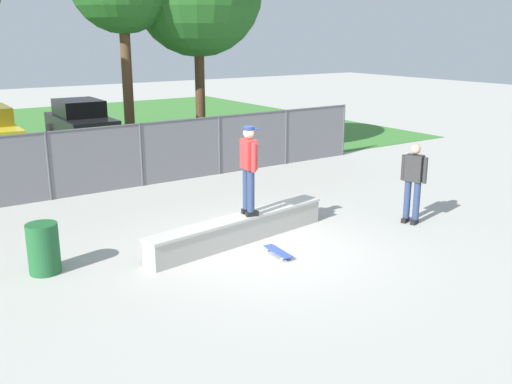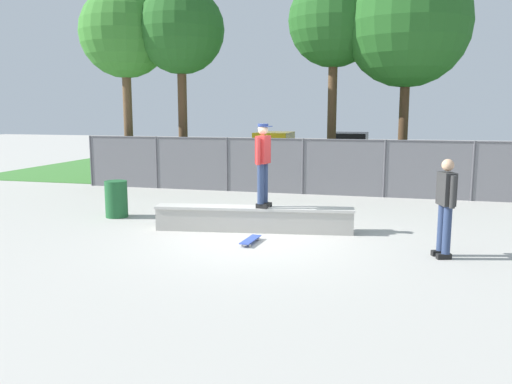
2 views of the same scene
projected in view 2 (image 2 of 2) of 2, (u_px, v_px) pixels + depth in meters
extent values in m
plane|color=#ADAAA3|center=(255.00, 239.00, 10.81)|extent=(80.00, 80.00, 0.00)
cube|color=#3D7A33|center=(335.00, 163.00, 26.53)|extent=(27.32, 20.00, 0.02)
cube|color=#A8A59E|center=(254.00, 220.00, 11.51)|extent=(4.41, 1.05, 0.50)
cube|color=beige|center=(254.00, 208.00, 11.47)|extent=(4.45, 1.09, 0.06)
cube|color=black|center=(266.00, 204.00, 11.47)|extent=(0.27, 0.15, 0.10)
cube|color=black|center=(262.00, 206.00, 11.27)|extent=(0.27, 0.15, 0.10)
cylinder|color=navy|center=(265.00, 183.00, 11.41)|extent=(0.15, 0.15, 0.88)
cylinder|color=navy|center=(261.00, 184.00, 11.21)|extent=(0.15, 0.15, 0.88)
cube|color=red|center=(263.00, 150.00, 11.19)|extent=(0.28, 0.41, 0.60)
cylinder|color=red|center=(267.00, 150.00, 11.42)|extent=(0.10, 0.10, 0.58)
cylinder|color=red|center=(258.00, 151.00, 10.97)|extent=(0.10, 0.10, 0.58)
sphere|color=beige|center=(263.00, 130.00, 11.13)|extent=(0.22, 0.22, 0.22)
cylinder|color=navy|center=(263.00, 125.00, 11.11)|extent=(0.23, 0.23, 0.06)
cube|color=navy|center=(268.00, 126.00, 11.06)|extent=(0.15, 0.22, 0.02)
cube|color=#334CB2|center=(251.00, 239.00, 10.48)|extent=(0.27, 0.81, 0.02)
cube|color=#B2B2B7|center=(246.00, 244.00, 10.23)|extent=(0.14, 0.07, 0.02)
cube|color=#B2B2B7|center=(255.00, 237.00, 10.73)|extent=(0.14, 0.07, 0.02)
cylinder|color=silver|center=(242.00, 245.00, 10.26)|extent=(0.03, 0.06, 0.05)
cylinder|color=silver|center=(250.00, 246.00, 10.20)|extent=(0.03, 0.06, 0.05)
cylinder|color=silver|center=(251.00, 239.00, 10.77)|extent=(0.03, 0.06, 0.05)
cylinder|color=silver|center=(259.00, 239.00, 10.71)|extent=(0.03, 0.06, 0.05)
cylinder|color=#4C4C51|center=(91.00, 161.00, 18.42)|extent=(0.07, 0.07, 1.80)
cylinder|color=#4C4C51|center=(157.00, 163.00, 17.79)|extent=(0.07, 0.07, 1.80)
cylinder|color=#4C4C51|center=(227.00, 164.00, 17.17)|extent=(0.07, 0.07, 1.80)
cylinder|color=#4C4C51|center=(303.00, 166.00, 16.54)|extent=(0.07, 0.07, 1.80)
cylinder|color=#4C4C51|center=(385.00, 169.00, 15.91)|extent=(0.07, 0.07, 1.80)
cylinder|color=#4C4C51|center=(473.00, 171.00, 15.28)|extent=(0.07, 0.07, 1.80)
cylinder|color=#4C4C51|center=(303.00, 139.00, 16.40)|extent=(15.32, 0.05, 0.05)
cube|color=slate|center=(303.00, 166.00, 16.54)|extent=(15.32, 0.01, 1.80)
cylinder|color=brown|center=(128.00, 126.00, 18.73)|extent=(0.32, 0.32, 4.22)
sphere|color=#337528|center=(125.00, 32.00, 18.22)|extent=(3.18, 3.18, 3.18)
cylinder|color=#513823|center=(183.00, 125.00, 18.37)|extent=(0.32, 0.32, 4.31)
sphere|color=#21561E|center=(181.00, 30.00, 17.85)|extent=(3.03, 3.03, 3.03)
cylinder|color=#513823|center=(332.00, 122.00, 18.36)|extent=(0.32, 0.32, 4.56)
sphere|color=#21561E|center=(334.00, 21.00, 17.81)|extent=(3.18, 3.18, 3.18)
cylinder|color=#47301E|center=(403.00, 131.00, 17.63)|extent=(0.32, 0.32, 3.96)
sphere|color=#21561E|center=(408.00, 24.00, 17.07)|extent=(4.16, 4.16, 4.16)
cube|color=gold|center=(273.00, 153.00, 24.47)|extent=(1.89, 4.24, 0.70)
cube|color=#776413|center=(274.00, 139.00, 24.51)|extent=(1.64, 2.13, 0.64)
cylinder|color=black|center=(286.00, 164.00, 23.05)|extent=(0.23, 0.64, 0.64)
cylinder|color=black|center=(247.00, 163.00, 23.53)|extent=(0.23, 0.64, 0.64)
cylinder|color=black|center=(297.00, 159.00, 25.52)|extent=(0.23, 0.64, 0.64)
cylinder|color=black|center=(262.00, 158.00, 26.00)|extent=(0.23, 0.64, 0.64)
cube|color=black|center=(349.00, 154.00, 23.90)|extent=(1.89, 4.24, 0.70)
cube|color=black|center=(349.00, 140.00, 23.94)|extent=(1.64, 2.13, 0.64)
cylinder|color=black|center=(366.00, 165.00, 22.48)|extent=(0.23, 0.64, 0.64)
cylinder|color=black|center=(325.00, 164.00, 22.96)|extent=(0.23, 0.64, 0.64)
cylinder|color=black|center=(370.00, 160.00, 24.95)|extent=(0.23, 0.64, 0.64)
cylinder|color=black|center=(333.00, 159.00, 25.43)|extent=(0.23, 0.64, 0.64)
cube|color=black|center=(444.00, 256.00, 9.37)|extent=(0.28, 0.19, 0.10)
cube|color=black|center=(439.00, 253.00, 9.59)|extent=(0.28, 0.19, 0.10)
cylinder|color=navy|center=(447.00, 230.00, 9.29)|extent=(0.15, 0.15, 0.88)
cylinder|color=navy|center=(442.00, 227.00, 9.51)|extent=(0.15, 0.15, 0.88)
cube|color=#2D2D2D|center=(447.00, 189.00, 9.29)|extent=(0.33, 0.43, 0.60)
cylinder|color=#2D2D2D|center=(453.00, 192.00, 9.04)|extent=(0.10, 0.10, 0.58)
cylinder|color=#2D2D2D|center=(440.00, 188.00, 9.54)|extent=(0.10, 0.10, 0.58)
sphere|color=tan|center=(448.00, 165.00, 9.22)|extent=(0.22, 0.22, 0.22)
cylinder|color=#1E592D|center=(116.00, 199.00, 13.02)|extent=(0.56, 0.56, 0.92)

